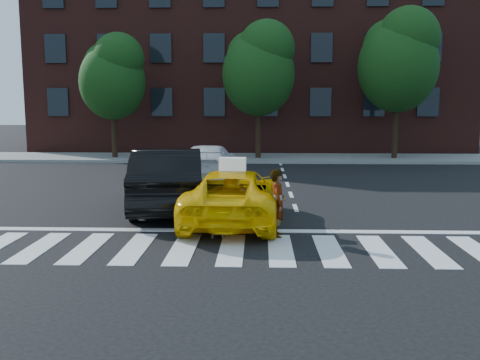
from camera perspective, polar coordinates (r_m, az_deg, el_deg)
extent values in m
plane|color=black|center=(11.04, -0.89, -7.42)|extent=(120.00, 120.00, 0.00)
cube|color=silver|center=(11.04, -0.89, -7.39)|extent=(13.00, 2.40, 0.01)
cube|color=silver|center=(12.58, -0.52, -5.42)|extent=(12.00, 0.30, 0.01)
cube|color=slate|center=(28.27, 0.93, 2.37)|extent=(30.00, 4.00, 0.15)
cube|color=#4D201B|center=(35.74, 1.20, 13.12)|extent=(26.00, 10.00, 12.00)
cylinder|color=black|center=(28.66, -13.28, 5.34)|extent=(0.28, 0.28, 3.25)
ellipsoid|color=#0E340E|center=(28.65, -13.44, 10.15)|extent=(3.38, 3.38, 3.89)
sphere|color=#0E340E|center=(28.42, -12.84, 12.55)|extent=(2.60, 2.60, 2.60)
sphere|color=#0E340E|center=(29.02, -14.05, 11.77)|extent=(2.34, 2.34, 2.34)
cylinder|color=black|center=(27.64, 1.96, 5.76)|extent=(0.28, 0.28, 3.55)
ellipsoid|color=#0E340E|center=(27.65, 1.98, 11.21)|extent=(3.69, 3.69, 4.25)
sphere|color=#0E340E|center=(27.55, 2.85, 13.88)|extent=(2.84, 2.84, 2.84)
sphere|color=#0E340E|center=(27.96, 1.26, 13.08)|extent=(2.56, 2.56, 2.56)
cylinder|color=black|center=(28.49, 16.25, 5.82)|extent=(0.28, 0.28, 3.85)
ellipsoid|color=#0E340E|center=(28.53, 16.49, 11.54)|extent=(4.00, 4.00, 4.60)
sphere|color=#0E340E|center=(28.56, 17.51, 14.29)|extent=(3.08, 3.08, 3.08)
sphere|color=#0E340E|center=(28.77, 15.75, 13.54)|extent=(2.77, 2.77, 2.77)
imported|color=#FFC505|center=(13.38, -0.75, -1.71)|extent=(2.40, 4.87, 1.33)
imported|color=black|center=(15.10, -7.70, 0.11)|extent=(2.49, 5.41, 1.72)
imported|color=white|center=(20.75, -3.36, 1.88)|extent=(2.07, 4.74, 1.36)
imported|color=#999999|center=(11.93, 4.05, -2.49)|extent=(0.38, 0.57, 1.52)
ellipsoid|color=brown|center=(11.92, -2.38, -5.37)|extent=(0.42, 0.26, 0.22)
sphere|color=brown|center=(11.94, -3.30, -5.06)|extent=(0.19, 0.19, 0.17)
sphere|color=brown|center=(11.96, -3.62, -5.18)|extent=(0.09, 0.09, 0.08)
cylinder|color=brown|center=(11.86, -1.46, -5.14)|extent=(0.12, 0.05, 0.10)
sphere|color=brown|center=(11.98, -3.25, -4.78)|extent=(0.07, 0.07, 0.06)
sphere|color=brown|center=(11.88, -3.36, -4.89)|extent=(0.07, 0.07, 0.06)
cylinder|color=brown|center=(11.92, -2.98, -5.97)|extent=(0.05, 0.05, 0.11)
cylinder|color=brown|center=(12.02, -2.88, -5.86)|extent=(0.05, 0.05, 0.11)
cylinder|color=brown|center=(11.88, -1.87, -6.02)|extent=(0.05, 0.05, 0.11)
cylinder|color=brown|center=(11.97, -1.78, -5.91)|extent=(0.05, 0.05, 0.11)
cube|color=white|center=(13.07, -0.80, 1.71)|extent=(0.66, 0.31, 0.32)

